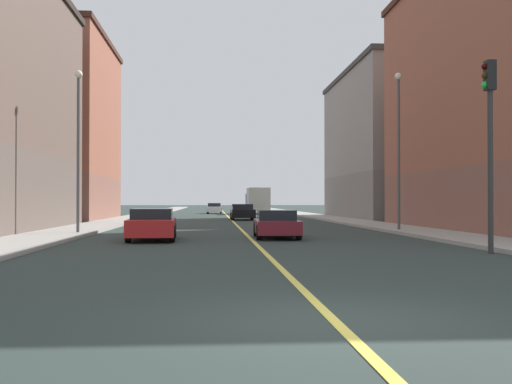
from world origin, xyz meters
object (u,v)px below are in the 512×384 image
at_px(building_left_mid, 407,145).
at_px(building_right_midblock, 36,129).
at_px(car_black, 242,212).
at_px(street_lamp_right_near, 78,135).
at_px(street_lamp_left_near, 399,136).
at_px(car_white, 214,208).
at_px(car_maroon, 276,224).
at_px(traffic_light_left_near, 490,128).
at_px(box_truck, 258,200).
at_px(car_red, 152,224).

height_order(building_left_mid, building_right_midblock, building_right_midblock).
bearing_deg(car_black, street_lamp_right_near, -111.77).
distance_m(street_lamp_left_near, car_white, 45.66).
relative_size(street_lamp_right_near, car_maroon, 1.75).
bearing_deg(street_lamp_left_near, street_lamp_right_near, -174.56).
xyz_separation_m(traffic_light_left_near, car_white, (-8.00, 56.69, -3.14)).
bearing_deg(building_right_midblock, traffic_light_left_near, -55.16).
relative_size(street_lamp_right_near, car_white, 1.76).
height_order(building_right_midblock, car_black, building_right_midblock).
relative_size(building_right_midblock, car_maroon, 3.50).
bearing_deg(car_white, box_truck, -25.20).
bearing_deg(traffic_light_left_near, car_maroon, 124.58).
bearing_deg(car_white, street_lamp_left_near, -78.57).
height_order(car_red, box_truck, box_truck).
bearing_deg(street_lamp_left_near, building_left_mid, 70.76).
relative_size(car_maroon, car_red, 0.92).
bearing_deg(building_left_mid, street_lamp_left_near, -109.24).
distance_m(traffic_light_left_near, car_white, 57.34).
bearing_deg(car_red, car_white, 86.84).
relative_size(traffic_light_left_near, box_truck, 0.75).
bearing_deg(building_left_mid, traffic_light_left_near, -104.43).
bearing_deg(box_truck, car_red, -99.45).
relative_size(building_right_midblock, traffic_light_left_near, 2.56).
distance_m(car_white, box_truck, 5.74).
xyz_separation_m(building_right_midblock, street_lamp_right_near, (8.01, -21.60, -2.74)).
height_order(car_maroon, car_red, car_red).
distance_m(street_lamp_right_near, car_red, 6.47).
relative_size(building_left_mid, building_right_midblock, 1.30).
xyz_separation_m(traffic_light_left_near, box_truck, (-2.89, 54.29, -2.14)).
bearing_deg(street_lamp_right_near, car_maroon, -16.15).
relative_size(street_lamp_right_near, box_truck, 0.96).
height_order(car_black, car_maroon, car_black).
xyz_separation_m(street_lamp_right_near, car_red, (3.71, -3.49, -3.99)).
bearing_deg(street_lamp_right_near, car_white, 82.03).
height_order(building_right_midblock, car_white, building_right_midblock).
bearing_deg(building_right_midblock, building_left_mid, 5.12).
xyz_separation_m(building_right_midblock, car_maroon, (16.87, -24.16, -6.79)).
bearing_deg(building_right_midblock, car_maroon, -55.08).
distance_m(building_left_mid, car_white, 28.13).
bearing_deg(traffic_light_left_near, building_right_midblock, 124.84).
bearing_deg(car_white, car_red, -93.16).
relative_size(car_black, car_maroon, 1.00).
bearing_deg(car_white, car_black, -84.84).
bearing_deg(car_red, traffic_light_left_near, -33.77).
bearing_deg(box_truck, car_maroon, -93.34).
bearing_deg(building_left_mid, car_black, -169.43).
bearing_deg(building_left_mid, building_right_midblock, -174.88).
height_order(building_left_mid, car_black, building_left_mid).
xyz_separation_m(car_red, box_truck, (7.85, 47.11, 1.00)).
relative_size(building_left_mid, car_maroon, 4.54).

